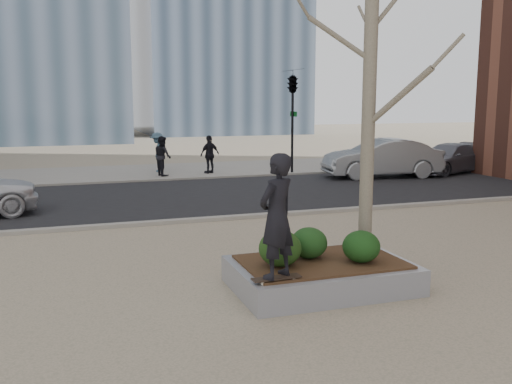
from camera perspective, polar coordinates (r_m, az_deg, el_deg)
name	(u,v)px	position (r m, az deg, el deg)	size (l,w,h in m)	color
ground	(266,294)	(9.67, 1.06, -10.19)	(120.00, 120.00, 0.00)	tan
street	(163,198)	(19.10, -9.24, -0.56)	(60.00, 8.00, 0.02)	black
far_sidewalk	(136,172)	(25.95, -11.87, 1.93)	(60.00, 6.00, 0.02)	gray
planter	(321,275)	(9.96, 6.53, -8.29)	(3.00, 2.00, 0.45)	gray
planter_mulch	(321,262)	(9.89, 6.56, -6.94)	(2.70, 1.70, 0.04)	#382314
sycamore_tree	(370,66)	(10.26, 11.34, 12.27)	(2.80, 2.80, 6.60)	gray
shrub_left	(280,248)	(9.45, 2.42, -5.64)	(0.71, 0.71, 0.60)	#143511
shrub_middle	(309,243)	(9.95, 5.32, -5.09)	(0.64, 0.64, 0.54)	#123A17
shrub_right	(361,247)	(9.83, 10.48, -5.38)	(0.64, 0.64, 0.54)	black
skateboard	(276,280)	(8.84, 2.06, -8.74)	(0.78, 0.20, 0.07)	black
skateboarder	(277,216)	(8.59, 2.10, -2.43)	(0.70, 0.46, 1.91)	black
car_silver	(382,158)	(24.31, 12.50, 3.33)	(1.69, 4.84, 1.59)	gray
car_third	(449,158)	(26.52, 18.71, 3.21)	(1.81, 4.44, 1.29)	#575863
pedestrian_a	(163,156)	(24.45, -9.32, 3.58)	(0.82, 0.64, 1.68)	black
pedestrian_b	(158,152)	(25.91, -9.80, 3.96)	(1.13, 0.65, 1.75)	#3A5669
pedestrian_c	(210,154)	(25.03, -4.65, 3.77)	(0.97, 0.41, 1.66)	black
traffic_light_far	(292,122)	(25.10, 3.66, 6.99)	(0.60, 2.48, 4.50)	black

